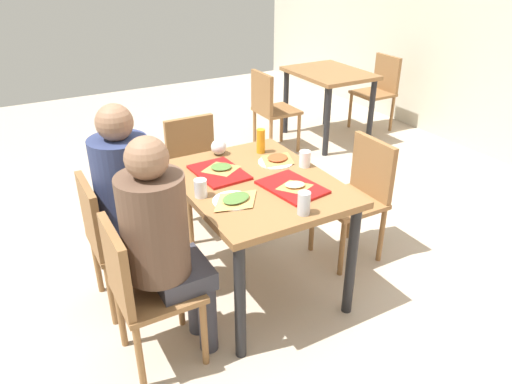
{
  "coord_description": "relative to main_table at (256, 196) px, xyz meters",
  "views": [
    {
      "loc": [
        2.21,
        -1.24,
        2.0
      ],
      "look_at": [
        0.0,
        0.0,
        0.69
      ],
      "focal_mm": 34.18,
      "sensor_mm": 36.0,
      "label": 1
    }
  ],
  "objects": [
    {
      "name": "person_in_brown_jacket",
      "position": [
        0.27,
        -0.66,
        0.08
      ],
      "size": [
        0.32,
        0.42,
        1.25
      ],
      "color": "#383842",
      "rests_on": "ground_plane"
    },
    {
      "name": "background_chair_far",
      "position": [
        -1.93,
        2.72,
        -0.17
      ],
      "size": [
        0.4,
        0.4,
        0.84
      ],
      "color": "olive",
      "rests_on": "ground_plane"
    },
    {
      "name": "pizza_slice_b",
      "position": [
        0.21,
        0.13,
        0.13
      ],
      "size": [
        0.17,
        0.19,
        0.02
      ],
      "color": "#C68C47",
      "rests_on": "tray_red_far"
    },
    {
      "name": "background_table",
      "position": [
        -1.93,
        1.98,
        -0.03
      ],
      "size": [
        0.9,
        0.7,
        0.76
      ],
      "color": "olive",
      "rests_on": "ground_plane"
    },
    {
      "name": "foil_bundle",
      "position": [
        -0.46,
        -0.02,
        0.16
      ],
      "size": [
        0.1,
        0.1,
        0.1
      ],
      "primitive_type": "sphere",
      "color": "silver",
      "rests_on": "main_table"
    },
    {
      "name": "plastic_cup_b",
      "position": [
        0.03,
        -0.36,
        0.16
      ],
      "size": [
        0.07,
        0.07,
        0.1
      ],
      "primitive_type": "cylinder",
      "color": "white",
      "rests_on": "main_table"
    },
    {
      "name": "ground_plane",
      "position": [
        0.0,
        0.0,
        -0.67
      ],
      "size": [
        10.0,
        10.0,
        0.02
      ],
      "primitive_type": "cube",
      "color": "#B7A893"
    },
    {
      "name": "main_table",
      "position": [
        0.0,
        0.0,
        0.0
      ],
      "size": [
        1.08,
        0.84,
        0.76
      ],
      "color": "olive",
      "rests_on": "ground_plane"
    },
    {
      "name": "tray_red_near",
      "position": [
        -0.19,
        -0.15,
        0.11
      ],
      "size": [
        0.37,
        0.28,
        0.02
      ],
      "primitive_type": "cube",
      "rotation": [
        0.0,
        0.0,
        0.05
      ],
      "color": "#B21414",
      "rests_on": "main_table"
    },
    {
      "name": "paper_plate_near_edge",
      "position": [
        0.16,
        -0.23,
        0.11
      ],
      "size": [
        0.22,
        0.22,
        0.01
      ],
      "primitive_type": "cylinder",
      "color": "white",
      "rests_on": "main_table"
    },
    {
      "name": "chair_near_right",
      "position": [
        0.27,
        -0.81,
        -0.17
      ],
      "size": [
        0.4,
        0.4,
        0.84
      ],
      "color": "olive",
      "rests_on": "ground_plane"
    },
    {
      "name": "pizza_slice_d",
      "position": [
        0.18,
        -0.22,
        0.12
      ],
      "size": [
        0.24,
        0.28,
        0.02
      ],
      "color": "tan",
      "rests_on": "paper_plate_near_edge"
    },
    {
      "name": "tray_red_far",
      "position": [
        0.19,
        0.13,
        0.11
      ],
      "size": [
        0.39,
        0.31,
        0.02
      ],
      "primitive_type": "cube",
      "rotation": [
        0.0,
        0.0,
        0.15
      ],
      "color": "#B21414",
      "rests_on": "main_table"
    },
    {
      "name": "chair_near_left",
      "position": [
        -0.27,
        -0.81,
        -0.17
      ],
      "size": [
        0.4,
        0.4,
        0.84
      ],
      "color": "olive",
      "rests_on": "ground_plane"
    },
    {
      "name": "soda_can",
      "position": [
        0.46,
        0.02,
        0.17
      ],
      "size": [
        0.07,
        0.07,
        0.12
      ],
      "primitive_type": "cylinder",
      "color": "#B7BCC6",
      "rests_on": "main_table"
    },
    {
      "name": "plastic_cup_a",
      "position": [
        -0.03,
        0.36,
        0.16
      ],
      "size": [
        0.07,
        0.07,
        0.1
      ],
      "primitive_type": "cylinder",
      "color": "white",
      "rests_on": "main_table"
    },
    {
      "name": "pizza_slice_c",
      "position": [
        -0.18,
        0.26,
        0.12
      ],
      "size": [
        0.25,
        0.26,
        0.02
      ],
      "color": "#C68C47",
      "rests_on": "paper_plate_center"
    },
    {
      "name": "condiment_bottle",
      "position": [
        -0.35,
        0.23,
        0.19
      ],
      "size": [
        0.06,
        0.06,
        0.16
      ],
      "primitive_type": "cylinder",
      "color": "orange",
      "rests_on": "main_table"
    },
    {
      "name": "chair_far_side",
      "position": [
        0.0,
        0.81,
        -0.17
      ],
      "size": [
        0.4,
        0.4,
        0.84
      ],
      "color": "olive",
      "rests_on": "ground_plane"
    },
    {
      "name": "pizza_slice_a",
      "position": [
        -0.21,
        -0.12,
        0.13
      ],
      "size": [
        0.19,
        0.21,
        0.02
      ],
      "color": "#C68C47",
      "rests_on": "tray_red_near"
    },
    {
      "name": "paper_plate_center",
      "position": [
        -0.16,
        0.23,
        0.11
      ],
      "size": [
        0.22,
        0.22,
        0.01
      ],
      "primitive_type": "cylinder",
      "color": "white",
      "rests_on": "main_table"
    },
    {
      "name": "person_in_red",
      "position": [
        -0.27,
        -0.66,
        0.08
      ],
      "size": [
        0.32,
        0.42,
        1.25
      ],
      "color": "#383842",
      "rests_on": "ground_plane"
    },
    {
      "name": "background_chair_near",
      "position": [
        -1.93,
        1.25,
        -0.17
      ],
      "size": [
        0.4,
        0.4,
        0.84
      ],
      "color": "olive",
      "rests_on": "ground_plane"
    },
    {
      "name": "chair_left_end",
      "position": [
        -0.92,
        0.0,
        -0.17
      ],
      "size": [
        0.4,
        0.4,
        0.84
      ],
      "color": "olive",
      "rests_on": "ground_plane"
    }
  ]
}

